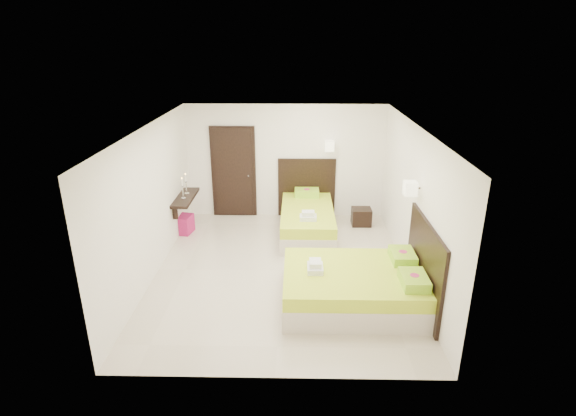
{
  "coord_description": "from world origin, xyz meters",
  "views": [
    {
      "loc": [
        0.25,
        -7.2,
        3.96
      ],
      "look_at": [
        0.1,
        0.3,
        1.1
      ],
      "focal_mm": 28.0,
      "sensor_mm": 36.0,
      "label": 1
    }
  ],
  "objects_px": {
    "bed_double": "(359,285)",
    "nightstand": "(361,217)",
    "bed_single": "(307,218)",
    "ottoman": "(183,224)"
  },
  "relations": [
    {
      "from": "bed_double",
      "to": "nightstand",
      "type": "relative_size",
      "value": 5.12
    },
    {
      "from": "bed_double",
      "to": "nightstand",
      "type": "bearing_deg",
      "value": 81.6
    },
    {
      "from": "nightstand",
      "to": "ottoman",
      "type": "height_order",
      "value": "ottoman"
    },
    {
      "from": "bed_single",
      "to": "nightstand",
      "type": "height_order",
      "value": "bed_single"
    },
    {
      "from": "bed_double",
      "to": "ottoman",
      "type": "distance_m",
      "value": 4.37
    },
    {
      "from": "bed_single",
      "to": "nightstand",
      "type": "distance_m",
      "value": 1.31
    },
    {
      "from": "bed_double",
      "to": "ottoman",
      "type": "height_order",
      "value": "bed_double"
    },
    {
      "from": "bed_single",
      "to": "nightstand",
      "type": "relative_size",
      "value": 5.14
    },
    {
      "from": "nightstand",
      "to": "ottoman",
      "type": "bearing_deg",
      "value": -172.67
    },
    {
      "from": "ottoman",
      "to": "nightstand",
      "type": "bearing_deg",
      "value": 7.45
    }
  ]
}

